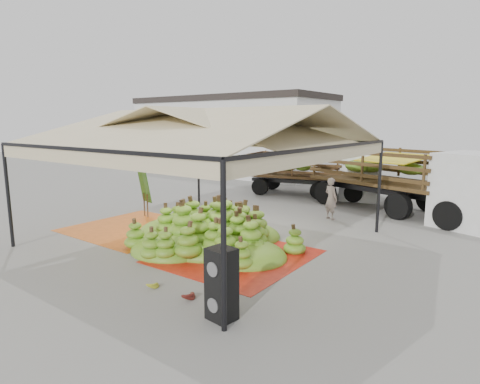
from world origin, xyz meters
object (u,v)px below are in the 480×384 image
Objects in this scene: speaker_stack at (222,284)px; truck_right at (409,174)px; banana_heap at (207,224)px; truck_left at (319,169)px; vendor at (331,199)px.

truck_right is at bearing 95.28° from speaker_stack.
truck_left reaches higher than banana_heap.
banana_heap is at bearing -97.16° from truck_left.
truck_right is (0.34, 11.13, 0.90)m from speaker_stack.
vendor is (-1.70, 8.48, 0.10)m from speaker_stack.
truck_right is (3.60, 7.87, 0.95)m from banana_heap.
banana_heap is 9.45m from truck_left.
truck_right is at bearing -31.37° from truck_left.
truck_left is at bearing 115.66° from speaker_stack.
vendor is 3.45m from truck_right.
speaker_stack is 0.21× the size of truck_left.
truck_left is at bearing -36.63° from vendor.
speaker_stack is 11.17m from truck_right.
truck_left is (-1.00, 9.37, 0.68)m from banana_heap.
speaker_stack is at bearing -45.06° from banana_heap.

